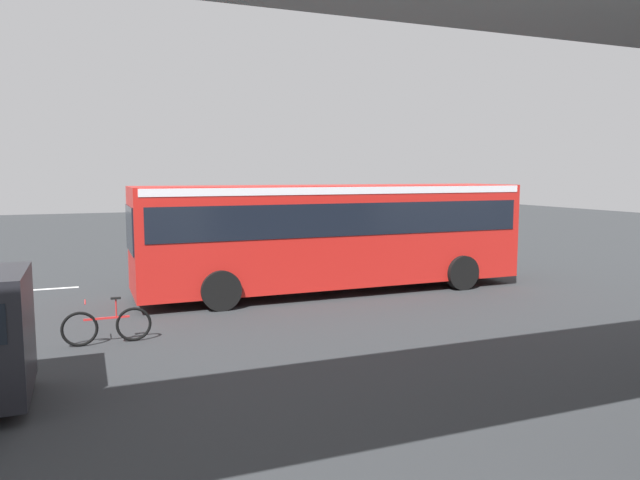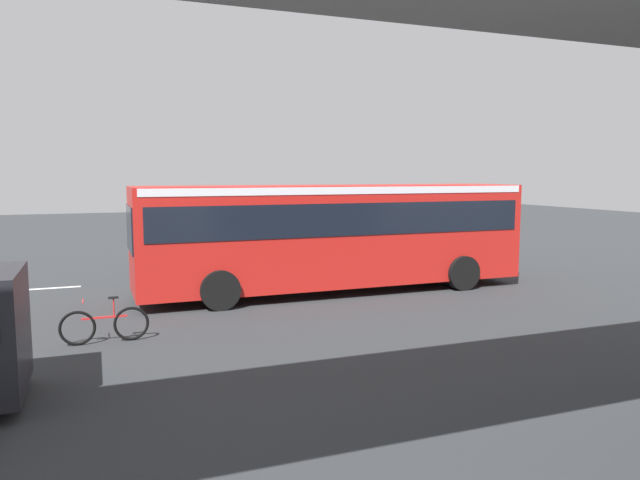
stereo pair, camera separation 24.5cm
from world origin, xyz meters
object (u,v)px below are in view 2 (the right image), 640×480
object	(u,v)px
pedestrian	(326,244)
traffic_sign	(393,213)
city_bus	(334,228)
bicycle_red	(105,325)

from	to	relation	value
pedestrian	traffic_sign	world-z (taller)	traffic_sign
pedestrian	city_bus	bearing A→B (deg)	71.24
bicycle_red	traffic_sign	bearing A→B (deg)	-142.74
bicycle_red	traffic_sign	xyz separation A→B (m)	(-11.23, -8.54, 1.52)
city_bus	traffic_sign	distance (m)	7.02
city_bus	traffic_sign	bearing A→B (deg)	-132.40
city_bus	traffic_sign	xyz separation A→B (m)	(-4.73, -5.18, 0.01)
traffic_sign	city_bus	bearing A→B (deg)	47.60
pedestrian	traffic_sign	size ratio (longest dim) A/B	0.64
city_bus	bicycle_red	world-z (taller)	city_bus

